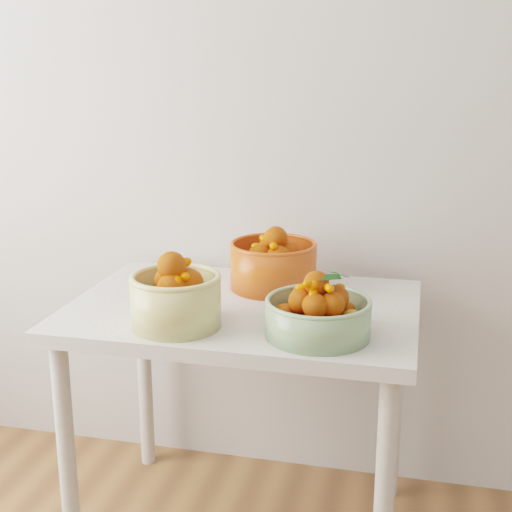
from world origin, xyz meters
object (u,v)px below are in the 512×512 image
(table, at_px, (243,335))
(bowl_orange, at_px, (273,264))
(bowl_cream, at_px, (176,298))
(bowl_green, at_px, (318,314))

(table, relative_size, bowl_orange, 3.59)
(bowl_cream, bearing_deg, bowl_orange, 64.80)
(table, height_order, bowl_cream, bowl_cream)
(bowl_cream, relative_size, bowl_green, 1.06)
(bowl_cream, bearing_deg, bowl_green, 2.61)
(table, distance_m, bowl_cream, 0.30)
(table, relative_size, bowl_cream, 3.12)
(bowl_green, relative_size, bowl_orange, 1.08)
(table, height_order, bowl_green, bowl_green)
(bowl_cream, bearing_deg, table, 58.45)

